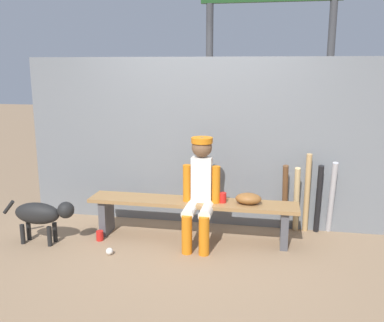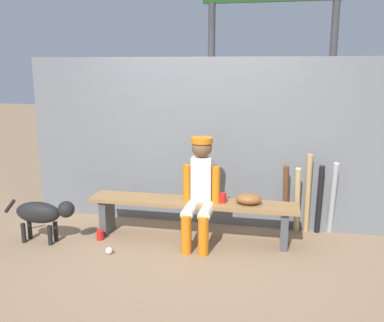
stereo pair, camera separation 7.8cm
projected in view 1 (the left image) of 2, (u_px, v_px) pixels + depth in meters
The scene contains 15 objects.
ground_plane at pixel (192, 239), 4.86m from camera, with size 30.00×30.00×0.00m, color #937556.
chainlink_fence at pixel (200, 143), 5.16m from camera, with size 4.31×0.03×2.01m, color slate.
dugout_bench at pixel (192, 209), 4.79m from camera, with size 2.33×0.36×0.45m.
player_seated at pixel (200, 188), 4.60m from camera, with size 0.41×0.55×1.17m.
baseball_glove at pixel (248, 199), 4.64m from camera, with size 0.28×0.20×0.12m, color brown.
bat_wood_dark at pixel (285, 198), 4.99m from camera, with size 0.06×0.06×0.82m, color brown.
bat_wood_natural at pixel (296, 200), 4.94m from camera, with size 0.06×0.06×0.82m, color tan.
bat_wood_tan at pixel (307, 193), 4.97m from camera, with size 0.06×0.06×0.95m, color tan.
bat_aluminum_black at pixel (319, 199), 4.95m from camera, with size 0.06×0.06×0.82m, color black.
bat_aluminum_silver at pixel (332, 198), 4.91m from camera, with size 0.06×0.06×0.88m, color #B7B7BC.
baseball at pixel (109, 251), 4.45m from camera, with size 0.07×0.07×0.07m, color white.
cup_on_ground at pixel (100, 236), 4.81m from camera, with size 0.08×0.08×0.11m, color red.
cup_on_bench at pixel (223, 198), 4.69m from camera, with size 0.08×0.08×0.11m, color red.
scoreboard at pixel (275, 10), 5.73m from camera, with size 2.14×0.27×3.77m.
dog at pixel (42, 214), 4.68m from camera, with size 0.84×0.20×0.49m.
Camera 1 is at (0.85, -4.47, 1.92)m, focal length 40.28 mm.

